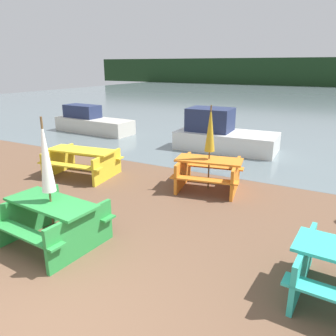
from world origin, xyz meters
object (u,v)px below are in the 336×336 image
at_px(picnic_table_yellow, 82,160).
at_px(boat_second, 92,122).
at_px(umbrella_white, 45,156).
at_px(umbrella_gold, 210,129).
at_px(boat, 222,135).
at_px(picnic_table_green, 53,218).
at_px(picnic_table_orange, 209,171).

distance_m(picnic_table_yellow, boat_second, 6.40).
height_order(picnic_table_yellow, boat_second, boat_second).
relative_size(umbrella_white, umbrella_gold, 1.06).
bearing_deg(umbrella_gold, picnic_table_yellow, -168.01).
xyz_separation_m(umbrella_white, boat, (0.27, 7.76, -1.04)).
xyz_separation_m(picnic_table_green, boat, (0.27, 7.76, 0.07)).
height_order(umbrella_gold, boat_second, umbrella_gold).
bearing_deg(boat, picnic_table_orange, -77.27).
bearing_deg(boat, picnic_table_green, -94.52).
height_order(umbrella_white, boat_second, umbrella_white).
bearing_deg(picnic_table_yellow, picnic_table_green, -54.87).
bearing_deg(umbrella_white, boat_second, 127.46).
bearing_deg(umbrella_gold, boat_second, 150.47).
xyz_separation_m(picnic_table_orange, umbrella_white, (-1.36, -3.76, 1.12)).
relative_size(picnic_table_green, boat, 0.48).
xyz_separation_m(picnic_table_green, umbrella_white, (-0.00, 0.00, 1.11)).
relative_size(picnic_table_orange, umbrella_gold, 0.88).
bearing_deg(umbrella_white, picnic_table_green, -45.00).
relative_size(picnic_table_yellow, umbrella_gold, 0.98).
distance_m(picnic_table_orange, boat, 4.14).
xyz_separation_m(picnic_table_yellow, umbrella_white, (2.13, -3.02, 1.11)).
bearing_deg(picnic_table_green, boat, 87.99).
bearing_deg(boat, umbrella_white, -94.52).
height_order(umbrella_gold, boat, umbrella_gold).
bearing_deg(picnic_table_yellow, boat_second, 128.80).
bearing_deg(umbrella_gold, picnic_table_green, -109.89).
distance_m(picnic_table_green, picnic_table_yellow, 3.70).
relative_size(picnic_table_yellow, picnic_table_orange, 1.12).
height_order(picnic_table_orange, boat, boat).
relative_size(picnic_table_yellow, boat_second, 0.52).
bearing_deg(picnic_table_yellow, picnic_table_orange, 11.99).
bearing_deg(boat_second, picnic_table_orange, -26.44).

